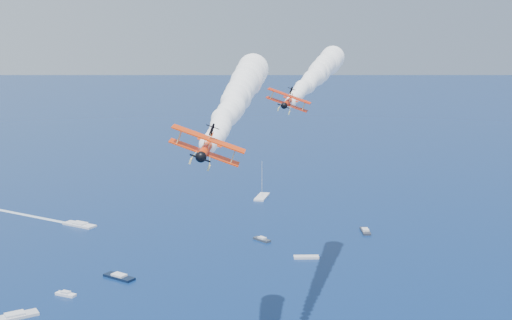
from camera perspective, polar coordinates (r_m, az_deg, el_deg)
biplane_lead at (r=126.15m, az=2.64°, el=4.80°), size 11.47×12.01×7.82m
biplane_trail at (r=78.93m, az=-4.21°, el=0.89°), size 12.51×12.59×8.40m
smoke_trail_lead at (r=158.22m, az=4.95°, el=6.97°), size 68.74×67.11×11.42m
smoke_trail_trail at (r=110.89m, az=-1.63°, el=5.19°), size 68.79×68.59×11.42m
spectator_boats at (r=202.05m, az=-14.61°, el=-9.70°), size 235.32×174.88×0.70m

